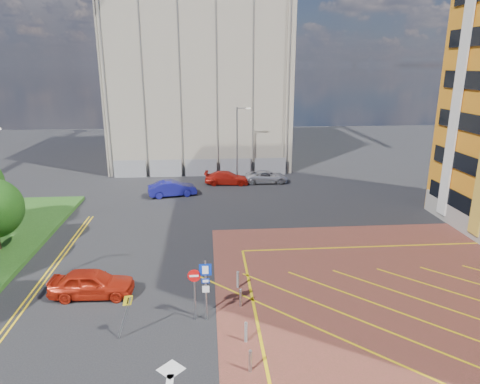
{
  "coord_description": "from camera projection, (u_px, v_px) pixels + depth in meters",
  "views": [
    {
      "loc": [
        0.7,
        -17.83,
        12.23
      ],
      "look_at": [
        2.38,
        3.38,
        5.91
      ],
      "focal_mm": 32.0,
      "sensor_mm": 36.0,
      "label": 1
    }
  ],
  "objects": [
    {
      "name": "forecourt",
      "position": [
        475.0,
        318.0,
        21.52
      ],
      "size": [
        26.0,
        26.0,
        0.02
      ],
      "primitive_type": "cube",
      "color": "brown",
      "rests_on": "ground"
    },
    {
      "name": "construction_building",
      "position": [
        200.0,
        75.0,
        55.56
      ],
      "size": [
        21.2,
        19.2,
        22.0
      ],
      "primitive_type": "cube",
      "color": "#9E9281",
      "rests_on": "ground"
    },
    {
      "name": "car_red_left",
      "position": [
        92.0,
        283.0,
        23.41
      ],
      "size": [
        4.59,
        1.97,
        1.55
      ],
      "primitive_type": "imported",
      "rotation": [
        0.0,
        0.0,
        1.54
      ],
      "color": "red",
      "rests_on": "ground"
    },
    {
      "name": "lamp_back",
      "position": [
        238.0,
        141.0,
        46.29
      ],
      "size": [
        1.53,
        0.16,
        8.0
      ],
      "color": "#9EA0A8",
      "rests_on": "ground"
    },
    {
      "name": "car_red_back",
      "position": [
        227.0,
        178.0,
        45.66
      ],
      "size": [
        4.93,
        2.38,
        1.38
      ],
      "primitive_type": "imported",
      "rotation": [
        0.0,
        0.0,
        1.48
      ],
      "color": "red",
      "rests_on": "ground"
    },
    {
      "name": "bollard_row",
      "position": [
        247.0,
        342.0,
        18.91
      ],
      "size": [
        0.14,
        11.14,
        0.9
      ],
      "color": "#9EA0A8",
      "rests_on": "forecourt"
    },
    {
      "name": "car_blue_back",
      "position": [
        172.0,
        188.0,
        41.48
      ],
      "size": [
        4.84,
        2.57,
        1.52
      ],
      "primitive_type": "imported",
      "rotation": [
        0.0,
        0.0,
        1.79
      ],
      "color": "navy",
      "rests_on": "ground"
    },
    {
      "name": "car_silver_back",
      "position": [
        267.0,
        177.0,
        46.25
      ],
      "size": [
        4.73,
        2.29,
        1.3
      ],
      "primitive_type": "imported",
      "rotation": [
        0.0,
        0.0,
        1.54
      ],
      "color": "#AEAEB5",
      "rests_on": "ground"
    },
    {
      "name": "sign_cluster",
      "position": [
        201.0,
        284.0,
        20.87
      ],
      "size": [
        1.17,
        0.12,
        3.2
      ],
      "color": "#9EA0A8",
      "rests_on": "ground"
    },
    {
      "name": "ground",
      "position": [
        196.0,
        331.0,
        20.47
      ],
      "size": [
        140.0,
        140.0,
        0.0
      ],
      "primitive_type": "plane",
      "color": "black",
      "rests_on": "ground"
    },
    {
      "name": "warning_sign",
      "position": [
        126.0,
        311.0,
        19.53
      ],
      "size": [
        0.83,
        0.43,
        2.24
      ],
      "color": "#9EA0A8",
      "rests_on": "ground"
    },
    {
      "name": "construction_fence",
      "position": [
        210.0,
        168.0,
        48.93
      ],
      "size": [
        21.6,
        0.06,
        2.0
      ],
      "primitive_type": "cube",
      "color": "gray",
      "rests_on": "ground"
    }
  ]
}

